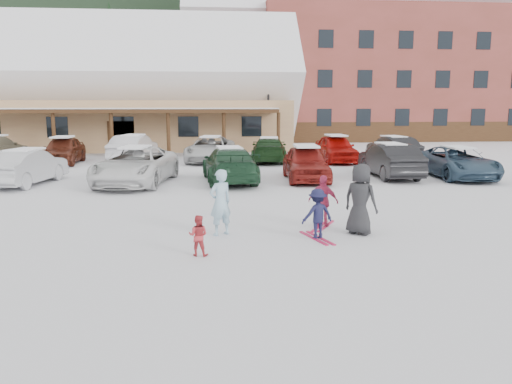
{
  "coord_description": "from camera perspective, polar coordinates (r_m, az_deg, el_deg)",
  "views": [
    {
      "loc": [
        -0.9,
        -12.07,
        3.3
      ],
      "look_at": [
        0.3,
        1.0,
        1.0
      ],
      "focal_mm": 35.0,
      "sensor_mm": 36.0,
      "label": 1
    }
  ],
  "objects": [
    {
      "name": "parked_car_4",
      "position": [
        22.15,
        5.71,
        3.31
      ],
      "size": [
        2.02,
        4.56,
        1.52
      ],
      "primitive_type": "imported",
      "rotation": [
        0.0,
        0.0,
        -0.05
      ],
      "color": "maroon",
      "rests_on": "ground"
    },
    {
      "name": "parked_car_12",
      "position": [
        29.45,
        9.09,
        4.92
      ],
      "size": [
        1.94,
        4.63,
        1.56
      ],
      "primitive_type": "imported",
      "rotation": [
        0.0,
        0.0,
        0.02
      ],
      "color": "#AF0E09",
      "rests_on": "ground"
    },
    {
      "name": "parked_car_2",
      "position": [
        21.55,
        -13.56,
        2.97
      ],
      "size": [
        3.44,
        5.99,
        1.57
      ],
      "primitive_type": "imported",
      "rotation": [
        0.0,
        0.0,
        -0.15
      ],
      "color": "silver",
      "rests_on": "ground"
    },
    {
      "name": "parked_car_6",
      "position": [
        24.59,
        21.99,
        3.16
      ],
      "size": [
        2.45,
        5.12,
        1.41
      ],
      "primitive_type": "imported",
      "rotation": [
        0.0,
        0.0,
        -0.02
      ],
      "color": "#314A60",
      "rests_on": "ground"
    },
    {
      "name": "parked_car_9",
      "position": [
        30.04,
        -13.81,
        4.86
      ],
      "size": [
        2.42,
        4.98,
        1.57
      ],
      "primitive_type": "imported",
      "rotation": [
        0.0,
        0.0,
        2.98
      ],
      "color": "silver",
      "rests_on": "ground"
    },
    {
      "name": "parked_car_1",
      "position": [
        22.87,
        -24.78,
        2.6
      ],
      "size": [
        2.32,
        4.7,
        1.48
      ],
      "primitive_type": "imported",
      "rotation": [
        0.0,
        0.0,
        2.97
      ],
      "color": "#B4B5BA",
      "rests_on": "ground"
    },
    {
      "name": "adult_skier",
      "position": [
        12.71,
        -4.09,
        -1.2
      ],
      "size": [
        0.74,
        0.66,
        1.7
      ],
      "primitive_type": "imported",
      "rotation": [
        0.0,
        0.0,
        3.66
      ],
      "color": "#99BFD2",
      "rests_on": "ground"
    },
    {
      "name": "alpine_hotel",
      "position": [
        52.58,
        12.01,
        15.56
      ],
      "size": [
        31.48,
        14.01,
        21.48
      ],
      "color": "brown",
      "rests_on": "ground"
    },
    {
      "name": "parked_car_3",
      "position": [
        21.56,
        -3.05,
        3.13
      ],
      "size": [
        2.5,
        5.3,
        1.49
      ],
      "primitive_type": "imported",
      "rotation": [
        0.0,
        0.0,
        3.22
      ],
      "color": "#1C4027",
      "rests_on": "ground"
    },
    {
      "name": "child_navy",
      "position": [
        12.46,
        7.03,
        -2.5
      ],
      "size": [
        0.92,
        0.68,
        1.26
      ],
      "primitive_type": "imported",
      "rotation": [
        0.0,
        0.0,
        3.43
      ],
      "color": "#151638",
      "rests_on": "ground"
    },
    {
      "name": "bystander_dark",
      "position": [
        13.04,
        11.84,
        -0.81
      ],
      "size": [
        1.05,
        1.04,
        1.83
      ],
      "primitive_type": "imported",
      "rotation": [
        0.0,
        0.0,
        2.38
      ],
      "color": "#262628",
      "rests_on": "ground"
    },
    {
      "name": "parked_car_10",
      "position": [
        29.42,
        -5.22,
        4.91
      ],
      "size": [
        3.26,
        5.64,
        1.48
      ],
      "primitive_type": "imported",
      "rotation": [
        0.0,
        0.0,
        -0.16
      ],
      "color": "silver",
      "rests_on": "ground"
    },
    {
      "name": "toddler_red",
      "position": [
        11.11,
        -6.62,
        -4.95
      ],
      "size": [
        0.52,
        0.45,
        0.92
      ],
      "primitive_type": "imported",
      "rotation": [
        0.0,
        0.0,
        2.89
      ],
      "color": "#C0343A",
      "rests_on": "ground"
    },
    {
      "name": "parked_car_11",
      "position": [
        29.16,
        1.51,
        4.84
      ],
      "size": [
        2.58,
        5.09,
        1.42
      ],
      "primitive_type": "imported",
      "rotation": [
        0.0,
        0.0,
        3.02
      ],
      "color": "#173316",
      "rests_on": "ground"
    },
    {
      "name": "parked_car_13",
      "position": [
        30.61,
        15.41,
        4.78
      ],
      "size": [
        2.03,
        4.6,
        1.47
      ],
      "primitive_type": "imported",
      "rotation": [
        0.0,
        0.0,
        3.25
      ],
      "color": "black",
      "rests_on": "ground"
    },
    {
      "name": "ground",
      "position": [
        12.55,
        -0.95,
        -5.31
      ],
      "size": [
        160.0,
        160.0,
        0.0
      ],
      "primitive_type": "plane",
      "color": "silver",
      "rests_on": "ground"
    },
    {
      "name": "conifer_4",
      "position": [
        67.83,
        26.33,
        11.69
      ],
      "size": [
        5.06,
        5.06,
        11.73
      ],
      "color": "black",
      "rests_on": "ground"
    },
    {
      "name": "lamp_post",
      "position": [
        37.03,
        1.42,
        10.63
      ],
      "size": [
        0.5,
        0.25,
        6.66
      ],
      "color": "black",
      "rests_on": "ground"
    },
    {
      "name": "day_lodge",
      "position": [
        40.85,
        -16.96,
        10.43
      ],
      "size": [
        29.12,
        12.5,
        10.38
      ],
      "color": "tan",
      "rests_on": "ground"
    },
    {
      "name": "skis_child_navy",
      "position": [
        12.61,
        6.97,
        -5.24
      ],
      "size": [
        0.59,
        1.4,
        0.03
      ],
      "primitive_type": "cube",
      "rotation": [
        0.0,
        0.0,
        3.43
      ],
      "color": "#BB1A49",
      "rests_on": "ground"
    },
    {
      "name": "skis_child_magenta",
      "position": [
        13.83,
        7.63,
        -3.89
      ],
      "size": [
        0.87,
        1.32,
        0.03
      ],
      "primitive_type": "cube",
      "rotation": [
        0.0,
        0.0,
        2.62
      ],
      "color": "#BB1A49",
      "rests_on": "ground"
    },
    {
      "name": "conifer_3",
      "position": [
        56.52,
        1.82,
        11.79
      ],
      "size": [
        3.96,
        3.96,
        9.18
      ],
      "color": "black",
      "rests_on": "ground"
    },
    {
      "name": "parked_car_8",
      "position": [
        30.25,
        -21.17,
        4.47
      ],
      "size": [
        1.91,
        4.53,
        1.53
      ],
      "primitive_type": "imported",
      "rotation": [
        0.0,
        0.0,
        0.02
      ],
      "color": "#5C2517",
      "rests_on": "ground"
    },
    {
      "name": "parked_car_5",
      "position": [
        23.76,
        15.05,
        3.5
      ],
      "size": [
        1.65,
        4.71,
        1.55
      ],
      "primitive_type": "imported",
      "rotation": [
        0.0,
        0.0,
        3.14
      ],
      "color": "black",
      "rests_on": "ground"
    },
    {
      "name": "forested_hillside",
      "position": [
        98.34,
        -4.91,
        19.1
      ],
      "size": [
        300.0,
        70.0,
        38.0
      ],
      "primitive_type": "cube",
      "color": "black",
      "rests_on": "ground"
    },
    {
      "name": "child_magenta",
      "position": [
        13.68,
        7.7,
        -1.06
      ],
      "size": [
        0.9,
        0.72,
        1.42
      ],
      "primitive_type": "imported",
      "rotation": [
        0.0,
        0.0,
        2.62
      ],
      "color": "#BC2F58",
      "rests_on": "ground"
    }
  ]
}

